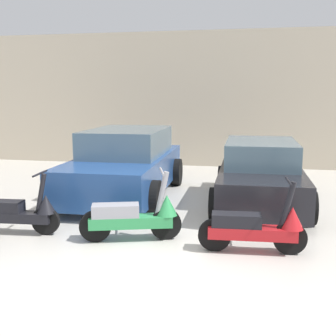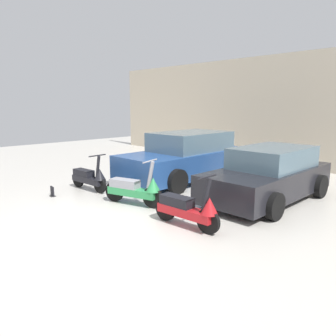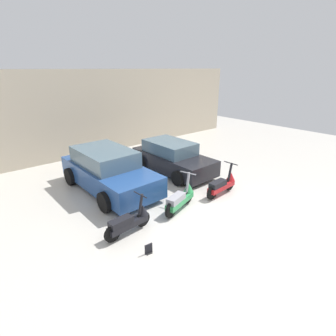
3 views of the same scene
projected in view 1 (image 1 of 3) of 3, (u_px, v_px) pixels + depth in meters
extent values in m
plane|color=beige|center=(145.00, 270.00, 5.44)|extent=(28.00, 28.00, 0.00)
cube|color=beige|center=(210.00, 100.00, 13.04)|extent=(19.60, 0.12, 4.17)
cylinder|color=black|center=(46.00, 221.00, 6.79)|extent=(0.46, 0.12, 0.46)
cube|color=black|center=(16.00, 217.00, 6.84)|extent=(1.21, 0.37, 0.16)
cube|color=black|center=(2.00, 206.00, 6.83)|extent=(0.69, 0.32, 0.18)
cylinder|color=black|center=(41.00, 193.00, 6.72)|extent=(0.22, 0.09, 0.65)
cylinder|color=black|center=(40.00, 173.00, 6.66)|extent=(0.07, 0.53, 0.03)
cone|color=black|center=(46.00, 204.00, 6.74)|extent=(0.33, 0.33, 0.30)
cylinder|color=black|center=(166.00, 224.00, 6.57)|extent=(0.49, 0.22, 0.49)
cylinder|color=black|center=(95.00, 226.00, 6.46)|extent=(0.49, 0.22, 0.49)
cube|color=#2D8C4C|center=(131.00, 221.00, 6.51)|extent=(1.31, 0.66, 0.17)
cube|color=gray|center=(115.00, 210.00, 6.45)|extent=(0.77, 0.48, 0.19)
cylinder|color=gray|center=(162.00, 193.00, 6.48)|extent=(0.24, 0.15, 0.70)
cylinder|color=gray|center=(162.00, 171.00, 6.42)|extent=(0.20, 0.55, 0.03)
cone|color=#2D8C4C|center=(167.00, 205.00, 6.52)|extent=(0.41, 0.41, 0.32)
cylinder|color=black|center=(290.00, 238.00, 5.95)|extent=(0.48, 0.11, 0.48)
cylinder|color=black|center=(215.00, 235.00, 6.09)|extent=(0.48, 0.11, 0.48)
cube|color=#B2191E|center=(252.00, 232.00, 6.01)|extent=(1.26, 0.37, 0.17)
cube|color=black|center=(236.00, 220.00, 6.01)|extent=(0.72, 0.32, 0.19)
cylinder|color=black|center=(287.00, 205.00, 5.87)|extent=(0.23, 0.10, 0.68)
cylinder|color=black|center=(289.00, 181.00, 5.82)|extent=(0.07, 0.55, 0.03)
cone|color=#B2191E|center=(292.00, 218.00, 5.90)|extent=(0.34, 0.34, 0.31)
cube|color=navy|center=(125.00, 172.00, 9.33)|extent=(1.90, 4.40, 0.73)
cube|color=slate|center=(128.00, 142.00, 9.48)|extent=(1.64, 2.47, 0.57)
cylinder|color=black|center=(154.00, 198.00, 7.90)|extent=(0.24, 0.67, 0.66)
cylinder|color=black|center=(60.00, 194.00, 8.22)|extent=(0.24, 0.67, 0.66)
cylinder|color=black|center=(176.00, 172.00, 10.52)|extent=(0.24, 0.67, 0.66)
cylinder|color=black|center=(104.00, 170.00, 10.85)|extent=(0.24, 0.67, 0.66)
cube|color=black|center=(260.00, 182.00, 8.61)|extent=(1.63, 3.85, 0.64)
cube|color=slate|center=(261.00, 153.00, 8.73)|extent=(1.43, 2.16, 0.50)
cylinder|color=black|center=(310.00, 208.00, 7.34)|extent=(0.21, 0.59, 0.58)
cylinder|color=black|center=(215.00, 203.00, 7.64)|extent=(0.21, 0.59, 0.58)
cylinder|color=black|center=(295.00, 181.00, 9.64)|extent=(0.21, 0.59, 0.58)
cylinder|color=black|center=(223.00, 178.00, 9.94)|extent=(0.21, 0.59, 0.58)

